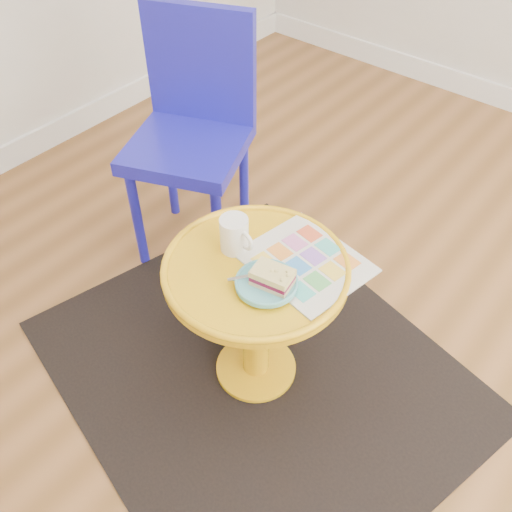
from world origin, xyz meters
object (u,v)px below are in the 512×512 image
Objects in this scene: mug at (235,234)px; plate at (266,283)px; side_table at (256,300)px; chair at (193,124)px; newspaper at (306,262)px.

plate is (0.16, -0.06, -0.04)m from mug.
chair is (-0.60, 0.38, 0.16)m from side_table.
newspaper is (0.70, -0.28, -0.02)m from chair.
side_table is 0.21m from mug.
mug is 0.70× the size of plate.
plate reaches higher than newspaper.
newspaper is (0.09, 0.10, 0.14)m from side_table.
side_table is 3.13× the size of plate.
plate reaches higher than side_table.
chair is at bearing 151.00° from mug.
newspaper reaches higher than side_table.
chair reaches higher than plate.
side_table is 0.73m from chair.
mug reaches higher than side_table.
chair is 7.78× the size of mug.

